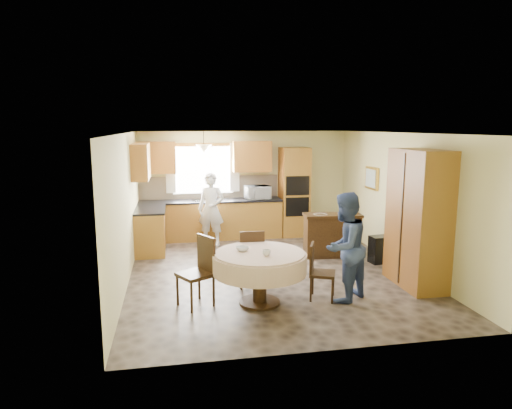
{
  "coord_description": "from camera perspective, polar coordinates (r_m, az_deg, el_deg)",
  "views": [
    {
      "loc": [
        -1.71,
        -7.78,
        2.63
      ],
      "look_at": [
        -0.22,
        0.3,
        1.2
      ],
      "focal_mm": 32.0,
      "sensor_mm": 36.0,
      "label": 1
    }
  ],
  "objects": [
    {
      "name": "chair_back",
      "position": [
        7.5,
        -0.6,
        -6.39
      ],
      "size": [
        0.43,
        0.43,
        0.96
      ],
      "rotation": [
        0.0,
        0.0,
        3.12
      ],
      "color": "#3C2610",
      "rests_on": "floor"
    },
    {
      "name": "wall_right",
      "position": [
        8.95,
        17.75,
        0.52
      ],
      "size": [
        0.02,
        6.0,
        2.5
      ],
      "primitive_type": "cube",
      "color": "#D5CD88",
      "rests_on": "floor"
    },
    {
      "name": "cup_table",
      "position": [
        6.54,
        1.32,
        -6.05
      ],
      "size": [
        0.13,
        0.13,
        0.09
      ],
      "primitive_type": "imported",
      "rotation": [
        0.0,
        0.0,
        -0.18
      ],
      "color": "#B2B2B2",
      "rests_on": "dining_table"
    },
    {
      "name": "counter_left",
      "position": [
        9.75,
        -13.16,
        -0.63
      ],
      "size": [
        0.64,
        1.2,
        0.04
      ],
      "primitive_type": "cube",
      "color": "black",
      "rests_on": "base_cab_left"
    },
    {
      "name": "bowl_table",
      "position": [
        6.8,
        -1.71,
        -5.56
      ],
      "size": [
        0.21,
        0.21,
        0.06
      ],
      "primitive_type": "imported",
      "rotation": [
        0.0,
        0.0,
        0.06
      ],
      "color": "#B2B2B2",
      "rests_on": "dining_table"
    },
    {
      "name": "curtain_right",
      "position": [
        10.85,
        -2.69,
        4.66
      ],
      "size": [
        0.22,
        0.02,
        1.15
      ],
      "primitive_type": "cube",
      "color": "white",
      "rests_on": "wall_back"
    },
    {
      "name": "floor",
      "position": [
        8.39,
        1.87,
        -8.42
      ],
      "size": [
        5.0,
        6.0,
        0.01
      ],
      "primitive_type": "cube",
      "color": "brown",
      "rests_on": "ground"
    },
    {
      "name": "curtain_left",
      "position": [
        10.75,
        -10.65,
        4.45
      ],
      "size": [
        0.22,
        0.02,
        1.15
      ],
      "primitive_type": "cube",
      "color": "white",
      "rests_on": "wall_back"
    },
    {
      "name": "sideboard",
      "position": [
        9.4,
        9.48,
        -3.95
      ],
      "size": [
        1.19,
        0.58,
        0.82
      ],
      "primitive_type": "cube",
      "rotation": [
        0.0,
        0.0,
        -0.09
      ],
      "color": "#3C2610",
      "rests_on": "floor"
    },
    {
      "name": "oven_tower",
      "position": [
        10.97,
        4.78,
        1.58
      ],
      "size": [
        0.66,
        0.62,
        2.12
      ],
      "primitive_type": "cube",
      "color": "#B0832F",
      "rests_on": "floor"
    },
    {
      "name": "pendant",
      "position": [
        10.32,
        -6.54,
        6.95
      ],
      "size": [
        0.36,
        0.36,
        0.18
      ],
      "primitive_type": "cone",
      "rotation": [
        3.14,
        0.0,
        0.0
      ],
      "color": "beige",
      "rests_on": "ceiling"
    },
    {
      "name": "base_cab_left",
      "position": [
        9.84,
        -13.06,
        -3.27
      ],
      "size": [
        0.6,
        1.2,
        0.88
      ],
      "primitive_type": "cube",
      "color": "#B0832F",
      "rests_on": "floor"
    },
    {
      "name": "backsplash",
      "position": [
        10.9,
        -5.84,
        2.16
      ],
      "size": [
        3.3,
        0.02,
        0.55
      ],
      "primitive_type": "cube",
      "color": "#CBB08F",
      "rests_on": "wall_back"
    },
    {
      "name": "person_sink",
      "position": [
        10.11,
        -5.62,
        -0.59
      ],
      "size": [
        0.68,
        0.56,
        1.61
      ],
      "primitive_type": "imported",
      "rotation": [
        0.0,
        0.0,
        -0.34
      ],
      "color": "silver",
      "rests_on": "floor"
    },
    {
      "name": "framed_picture",
      "position": [
        10.03,
        14.26,
        3.2
      ],
      "size": [
        0.06,
        0.58,
        0.48
      ],
      "color": "gold",
      "rests_on": "wall_right"
    },
    {
      "name": "wall_front",
      "position": [
        5.26,
        8.96,
        -5.46
      ],
      "size": [
        5.0,
        0.02,
        2.5
      ],
      "primitive_type": "cube",
      "color": "#D5CD88",
      "rests_on": "floor"
    },
    {
      "name": "window",
      "position": [
        10.83,
        -6.66,
        4.33
      ],
      "size": [
        1.4,
        0.03,
        1.1
      ],
      "primitive_type": "cube",
      "color": "white",
      "rests_on": "wall_back"
    },
    {
      "name": "microwave",
      "position": [
        10.73,
        0.18,
        1.52
      ],
      "size": [
        0.61,
        0.46,
        0.31
      ],
      "primitive_type": "imported",
      "rotation": [
        0.0,
        0.0,
        0.14
      ],
      "color": "silver",
      "rests_on": "counter_back"
    },
    {
      "name": "chair_left",
      "position": [
        6.81,
        -7.03,
        -7.82
      ],
      "size": [
        0.61,
        0.61,
        1.03
      ],
      "rotation": [
        0.0,
        0.0,
        -1.05
      ],
      "color": "#3C2610",
      "rests_on": "floor"
    },
    {
      "name": "space_heater",
      "position": [
        9.18,
        15.24,
        -5.44
      ],
      "size": [
        0.41,
        0.32,
        0.53
      ],
      "primitive_type": "cube",
      "rotation": [
        0.0,
        0.0,
        0.13
      ],
      "color": "black",
      "rests_on": "floor"
    },
    {
      "name": "oven_lower",
      "position": [
        10.72,
        5.2,
        -0.29
      ],
      "size": [
        0.56,
        0.01,
        0.45
      ],
      "primitive_type": "cube",
      "color": "black",
      "rests_on": "oven_tower"
    },
    {
      "name": "base_cab_back",
      "position": [
        10.74,
        -5.64,
        -1.96
      ],
      "size": [
        3.3,
        0.6,
        0.88
      ],
      "primitive_type": "cube",
      "color": "#B0832F",
      "rests_on": "floor"
    },
    {
      "name": "dining_table",
      "position": [
        6.78,
        0.46,
        -7.42
      ],
      "size": [
        1.39,
        1.39,
        0.79
      ],
      "color": "#3C2610",
      "rests_on": "floor"
    },
    {
      "name": "wall_cab_left",
      "position": [
        10.64,
        -12.32,
        5.75
      ],
      "size": [
        0.85,
        0.33,
        0.72
      ],
      "primitive_type": "cube",
      "color": "#C48731",
      "rests_on": "wall_back"
    },
    {
      "name": "wall_left",
      "position": [
        7.94,
        -15.99,
        -0.54
      ],
      "size": [
        0.02,
        6.0,
        2.5
      ],
      "primitive_type": "cube",
      "color": "#D5CD88",
      "rests_on": "floor"
    },
    {
      "name": "oven_upper",
      "position": [
        10.64,
        5.24,
        2.36
      ],
      "size": [
        0.56,
        0.01,
        0.45
      ],
      "primitive_type": "cube",
      "color": "black",
      "rests_on": "oven_tower"
    },
    {
      "name": "bottle_sideboard",
      "position": [
        9.42,
        11.78,
        -0.43
      ],
      "size": [
        0.14,
        0.14,
        0.33
      ],
      "primitive_type": "imported",
      "rotation": [
        0.0,
        0.0,
        -0.12
      ],
      "color": "silver",
      "rests_on": "sideboard"
    },
    {
      "name": "wall_back",
      "position": [
        11.0,
        -1.43,
        2.64
      ],
      "size": [
        5.0,
        0.02,
        2.5
      ],
      "primitive_type": "cube",
      "color": "#D5CD88",
      "rests_on": "floor"
    },
    {
      "name": "cupboard",
      "position": [
        7.9,
        19.65,
        -1.7
      ],
      "size": [
        0.59,
        1.18,
        2.25
      ],
      "primitive_type": "cube",
      "color": "#B0832F",
      "rests_on": "floor"
    },
    {
      "name": "ceiling",
      "position": [
        7.97,
        1.97,
        8.92
      ],
      "size": [
        5.0,
        6.0,
        0.01
      ],
      "primitive_type": "cube",
      "color": "white",
      "rests_on": "wall_back"
    },
    {
      "name": "person_dining",
      "position": [
        6.99,
        10.99,
        -5.25
      ],
      "size": [
        1.02,
        0.99,
        1.66
      ],
      "primitive_type": "imported",
      "rotation": [
        0.0,
        0.0,
        3.78
      ],
      "color": "navy",
      "rests_on": "floor"
    },
    {
      "name": "chair_right",
      "position": [
        7.08,
        7.76,
        -7.94
      ],
      "size": [
        0.49,
        0.49,
        0.86
      ],
      "rotation": [
        0.0,
        0.0,
        1.17
      ],
      "color": "#3C2610",
      "rests_on": "floor"
    },
    {
      "name": "wall_cab_right",
      "position": [
        10.8,
        -0.51,
        6.03
      ],
      "size": [
        0.9,
        0.33,
        0.72
      ],
      "primitive_type": "cube",
      "color": "#C48731",
      "rests_on": "wall_back"
    },
    {
      "name": "bowl_sideboard",
      "position": [
        9.22,
        8.04,
        -1.38
      ],
      "size": [
        0.32,
        0.32,
        0.06
      ],
      "primitive_type": "imported",
      "rotation": [
        0.0,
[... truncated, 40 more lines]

